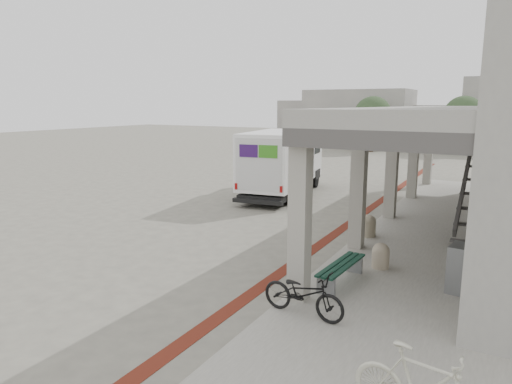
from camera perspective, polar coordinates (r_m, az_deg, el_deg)
The scene contains 12 objects.
ground at distance 13.69m, azimuth 3.24°, elevation -6.58°, with size 120.00×120.00×0.00m, color #676358.
bike_lane_stripe at distance 15.10m, azimuth 10.02°, elevation -5.04°, with size 0.35×40.00×0.01m, color #5B1E12.
sidewalk at distance 12.55m, azimuth 20.08°, elevation -8.62°, with size 4.40×28.00×0.12m, color gray.
distant_backdrop at distance 48.42m, azimuth 19.30°, elevation 8.67°, with size 28.00×10.00×6.50m.
tree_left at distance 41.18m, azimuth 14.38°, elevation 9.30°, with size 3.20×3.20×4.80m.
tree_mid at distance 41.92m, azimuth 24.48°, elevation 8.70°, with size 3.20×3.20×4.80m.
fedex_truck at distance 20.93m, azimuth 3.38°, elevation 3.92°, with size 3.08×7.13×2.94m.
bench at distance 10.63m, azimuth 10.60°, elevation -9.48°, with size 0.55×1.95×0.45m.
bollard_near at distance 11.80m, azimuth 15.32°, elevation -7.64°, with size 0.42×0.42×0.64m.
bollard_far at distance 14.43m, azimuth 13.86°, elevation -4.08°, with size 0.45×0.45×0.68m.
utility_cabinet at distance 10.87m, azimuth 24.23°, elevation -8.73°, with size 0.47×0.62×1.04m, color gray.
bicycle_black at distance 8.94m, azimuth 5.93°, elevation -12.51°, with size 0.59×1.70×0.90m, color black.
Camera 1 is at (5.70, -11.75, 4.12)m, focal length 32.00 mm.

